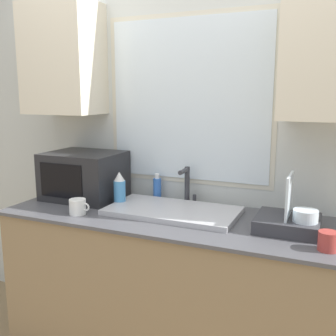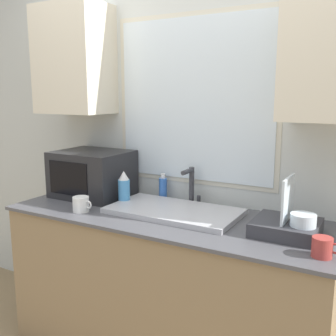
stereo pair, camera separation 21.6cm
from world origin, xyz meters
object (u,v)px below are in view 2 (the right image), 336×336
(dish_rack, at_px, (288,225))
(mug_near_sink, at_px, (81,204))
(faucet, at_px, (191,184))
(spray_bottle, at_px, (124,188))
(soap_bottle, at_px, (163,188))
(microwave, at_px, (93,174))

(dish_rack, height_order, mug_near_sink, dish_rack)
(faucet, height_order, mug_near_sink, faucet)
(dish_rack, bearing_deg, spray_bottle, 177.18)
(spray_bottle, bearing_deg, soap_bottle, 56.49)
(mug_near_sink, bearing_deg, spray_bottle, 61.74)
(microwave, bearing_deg, mug_near_sink, -61.20)
(microwave, bearing_deg, dish_rack, -5.12)
(microwave, xyz_separation_m, soap_bottle, (0.46, 0.16, -0.08))
(dish_rack, distance_m, mug_near_sink, 1.17)
(spray_bottle, bearing_deg, dish_rack, -2.82)
(microwave, relative_size, dish_rack, 1.53)
(spray_bottle, xyz_separation_m, mug_near_sink, (-0.13, -0.25, -0.06))
(faucet, xyz_separation_m, mug_near_sink, (-0.50, -0.45, -0.09))
(microwave, relative_size, mug_near_sink, 3.74)
(soap_bottle, relative_size, mug_near_sink, 1.34)
(soap_bottle, bearing_deg, faucet, -5.99)
(faucet, bearing_deg, mug_near_sink, -137.89)
(mug_near_sink, bearing_deg, dish_rack, 9.73)
(spray_bottle, distance_m, mug_near_sink, 0.29)
(spray_bottle, bearing_deg, microwave, 167.39)
(dish_rack, xyz_separation_m, mug_near_sink, (-1.15, -0.20, -0.01))
(faucet, distance_m, soap_bottle, 0.23)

